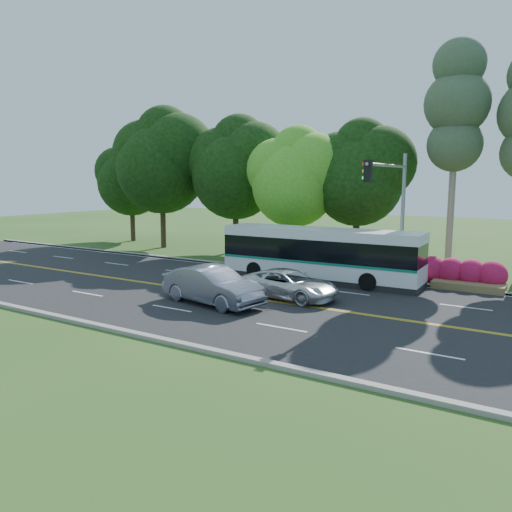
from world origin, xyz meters
The scene contains 12 objects.
ground centered at (0.00, 0.00, 0.00)m, with size 120.00×120.00×0.00m, color #294E1A.
road centered at (0.00, 0.00, 0.01)m, with size 60.00×14.00×0.02m, color black.
curb_north centered at (0.00, 7.15, 0.07)m, with size 60.00×0.30×0.15m, color gray.
curb_south centered at (0.00, -7.15, 0.07)m, with size 60.00×0.30×0.15m, color gray.
grass_verge centered at (0.00, 9.00, 0.05)m, with size 60.00×4.00×0.10m, color #294E1A.
lane_markings centered at (-0.09, 0.00, 0.02)m, with size 57.60×13.82×0.00m.
tree_row centered at (-5.15, 12.13, 6.73)m, with size 44.70×9.10×13.84m.
bougainvillea_hedge centered at (7.18, 8.15, 0.72)m, with size 9.50×2.25×1.50m.
traffic_signal centered at (6.49, 5.40, 4.67)m, with size 0.42×6.10×7.00m.
transit_bus centered at (2.49, 5.50, 1.47)m, with size 11.24×2.66×2.93m.
sedan centered at (0.54, -1.89, 0.87)m, with size 1.80×5.16×1.70m, color slate.
suv centered at (2.97, 0.91, 0.70)m, with size 2.25×4.89×1.36m, color silver.
Camera 1 is at (13.85, -19.72, 5.63)m, focal length 35.00 mm.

